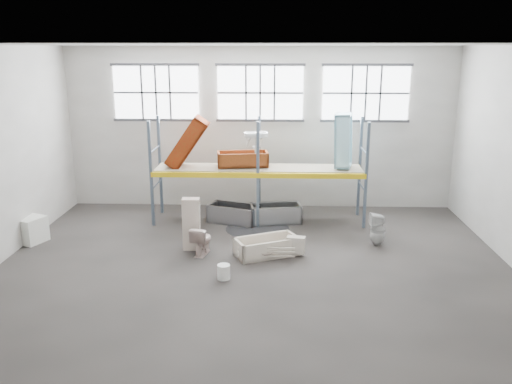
{
  "coord_description": "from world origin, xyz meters",
  "views": [
    {
      "loc": [
        0.49,
        -11.55,
        4.96
      ],
      "look_at": [
        0.0,
        1.5,
        1.4
      ],
      "focal_mm": 37.48,
      "sensor_mm": 36.0,
      "label": 1
    }
  ],
  "objects_px": {
    "bathtub_beige": "(267,246)",
    "cistern_tall": "(191,224)",
    "toilet_beige": "(202,240)",
    "blue_tub_upright": "(343,141)",
    "steel_tub_left": "(234,214)",
    "toilet_white": "(378,229)",
    "bucket": "(224,272)",
    "carton_near": "(29,229)",
    "rust_tub_flat": "(243,159)",
    "steel_tub_right": "(276,213)"
  },
  "relations": [
    {
      "from": "bathtub_beige",
      "to": "steel_tub_left",
      "type": "distance_m",
      "value": 2.7
    },
    {
      "from": "steel_tub_right",
      "to": "rust_tub_flat",
      "type": "bearing_deg",
      "value": 163.15
    },
    {
      "from": "toilet_white",
      "to": "carton_near",
      "type": "distance_m",
      "value": 9.1
    },
    {
      "from": "rust_tub_flat",
      "to": "carton_near",
      "type": "xyz_separation_m",
      "value": [
        -5.51,
        -2.12,
        -1.48
      ]
    },
    {
      "from": "bucket",
      "to": "toilet_white",
      "type": "bearing_deg",
      "value": 30.69
    },
    {
      "from": "blue_tub_upright",
      "to": "bucket",
      "type": "bearing_deg",
      "value": -125.96
    },
    {
      "from": "bathtub_beige",
      "to": "steel_tub_right",
      "type": "height_order",
      "value": "steel_tub_right"
    },
    {
      "from": "toilet_beige",
      "to": "carton_near",
      "type": "distance_m",
      "value": 4.72
    },
    {
      "from": "rust_tub_flat",
      "to": "blue_tub_upright",
      "type": "bearing_deg",
      "value": -2.21
    },
    {
      "from": "bathtub_beige",
      "to": "blue_tub_upright",
      "type": "height_order",
      "value": "blue_tub_upright"
    },
    {
      "from": "steel_tub_left",
      "to": "steel_tub_right",
      "type": "xyz_separation_m",
      "value": [
        1.22,
        0.05,
        0.0
      ]
    },
    {
      "from": "bucket",
      "to": "carton_near",
      "type": "relative_size",
      "value": 0.42
    },
    {
      "from": "steel_tub_right",
      "to": "blue_tub_upright",
      "type": "xyz_separation_m",
      "value": [
        1.9,
        0.18,
        2.13
      ]
    },
    {
      "from": "rust_tub_flat",
      "to": "blue_tub_upright",
      "type": "relative_size",
      "value": 0.96
    },
    {
      "from": "bathtub_beige",
      "to": "toilet_beige",
      "type": "height_order",
      "value": "toilet_beige"
    },
    {
      "from": "steel_tub_left",
      "to": "carton_near",
      "type": "relative_size",
      "value": 1.85
    },
    {
      "from": "bathtub_beige",
      "to": "bucket",
      "type": "xyz_separation_m",
      "value": [
        -0.92,
        -1.44,
        -0.06
      ]
    },
    {
      "from": "steel_tub_right",
      "to": "blue_tub_upright",
      "type": "height_order",
      "value": "blue_tub_upright"
    },
    {
      "from": "toilet_beige",
      "to": "steel_tub_left",
      "type": "xyz_separation_m",
      "value": [
        0.6,
        2.5,
        -0.1
      ]
    },
    {
      "from": "toilet_beige",
      "to": "bucket",
      "type": "relative_size",
      "value": 2.19
    },
    {
      "from": "toilet_white",
      "to": "blue_tub_upright",
      "type": "relative_size",
      "value": 0.56
    },
    {
      "from": "toilet_beige",
      "to": "bucket",
      "type": "distance_m",
      "value": 1.61
    },
    {
      "from": "blue_tub_upright",
      "to": "bucket",
      "type": "xyz_separation_m",
      "value": [
        -3.03,
        -4.18,
        -2.23
      ]
    },
    {
      "from": "toilet_white",
      "to": "carton_near",
      "type": "bearing_deg",
      "value": -93.37
    },
    {
      "from": "bathtub_beige",
      "to": "cistern_tall",
      "type": "height_order",
      "value": "cistern_tall"
    },
    {
      "from": "cistern_tall",
      "to": "rust_tub_flat",
      "type": "bearing_deg",
      "value": 63.76
    },
    {
      "from": "carton_near",
      "to": "blue_tub_upright",
      "type": "bearing_deg",
      "value": 13.52
    },
    {
      "from": "rust_tub_flat",
      "to": "blue_tub_upright",
      "type": "xyz_separation_m",
      "value": [
        2.86,
        -0.11,
        0.57
      ]
    },
    {
      "from": "toilet_beige",
      "to": "blue_tub_upright",
      "type": "xyz_separation_m",
      "value": [
        3.71,
        2.73,
        2.03
      ]
    },
    {
      "from": "toilet_beige",
      "to": "toilet_white",
      "type": "relative_size",
      "value": 0.84
    },
    {
      "from": "bucket",
      "to": "carton_near",
      "type": "xyz_separation_m",
      "value": [
        -5.34,
        2.17,
        0.17
      ]
    },
    {
      "from": "cistern_tall",
      "to": "carton_near",
      "type": "distance_m",
      "value": 4.4
    },
    {
      "from": "steel_tub_left",
      "to": "carton_near",
      "type": "distance_m",
      "value": 5.56
    },
    {
      "from": "toilet_beige",
      "to": "carton_near",
      "type": "bearing_deg",
      "value": 4.12
    },
    {
      "from": "cistern_tall",
      "to": "steel_tub_right",
      "type": "relative_size",
      "value": 0.92
    },
    {
      "from": "blue_tub_upright",
      "to": "carton_near",
      "type": "height_order",
      "value": "blue_tub_upright"
    },
    {
      "from": "steel_tub_left",
      "to": "blue_tub_upright",
      "type": "relative_size",
      "value": 0.95
    },
    {
      "from": "toilet_beige",
      "to": "bucket",
      "type": "bearing_deg",
      "value": 127.96
    },
    {
      "from": "bucket",
      "to": "cistern_tall",
      "type": "bearing_deg",
      "value": 118.71
    },
    {
      "from": "rust_tub_flat",
      "to": "blue_tub_upright",
      "type": "distance_m",
      "value": 2.92
    },
    {
      "from": "toilet_beige",
      "to": "steel_tub_right",
      "type": "xyz_separation_m",
      "value": [
        1.81,
        2.55,
        -0.1
      ]
    },
    {
      "from": "toilet_beige",
      "to": "toilet_white",
      "type": "bearing_deg",
      "value": -157.14
    },
    {
      "from": "steel_tub_left",
      "to": "bucket",
      "type": "height_order",
      "value": "steel_tub_left"
    },
    {
      "from": "rust_tub_flat",
      "to": "steel_tub_right",
      "type": "bearing_deg",
      "value": -16.85
    },
    {
      "from": "bucket",
      "to": "carton_near",
      "type": "distance_m",
      "value": 5.77
    },
    {
      "from": "toilet_white",
      "to": "bucket",
      "type": "relative_size",
      "value": 2.59
    },
    {
      "from": "toilet_beige",
      "to": "toilet_white",
      "type": "distance_m",
      "value": 4.51
    },
    {
      "from": "rust_tub_flat",
      "to": "bucket",
      "type": "bearing_deg",
      "value": -92.25
    },
    {
      "from": "rust_tub_flat",
      "to": "bucket",
      "type": "relative_size",
      "value": 4.41
    },
    {
      "from": "bathtub_beige",
      "to": "rust_tub_flat",
      "type": "distance_m",
      "value": 3.35
    }
  ]
}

